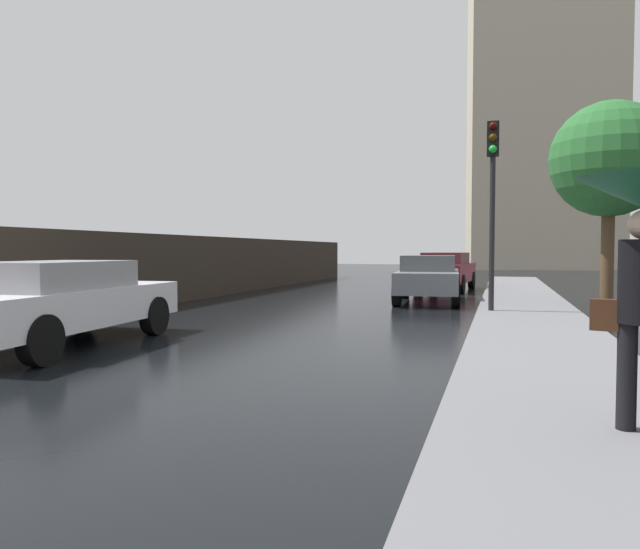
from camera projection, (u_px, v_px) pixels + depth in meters
car_grey_near_kerb at (428, 278)px, 16.37m from camera, size 1.98×4.18×1.34m
car_maroon_far_ahead at (446, 270)px, 21.38m from camera, size 1.96×4.46×1.40m
car_white_behind_camera at (61, 300)px, 8.87m from camera, size 1.96×4.43×1.32m
traffic_light at (493, 180)px, 12.80m from camera, size 0.26×0.39×4.19m
street_tree_near at (609, 160)px, 14.34m from camera, size 2.86×2.86×5.19m
distant_tower at (542, 47)px, 45.25m from camera, size 11.75×8.68×34.92m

